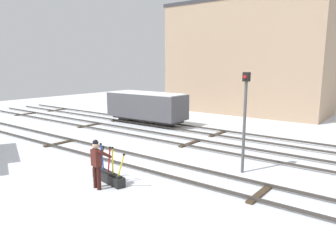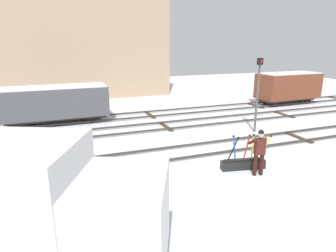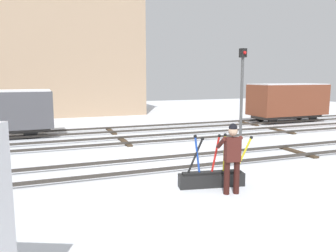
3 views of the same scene
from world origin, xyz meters
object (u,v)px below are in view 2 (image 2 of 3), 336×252
rail_worker (259,149)px  freight_car_mid_siding (288,86)px  switch_lever_frame (243,163)px  freight_car_back_track (56,102)px  delivery_truck (15,208)px  signal_post (258,88)px

rail_worker → freight_car_mid_siding: size_ratio=0.35×
switch_lever_frame → freight_car_back_track: freight_car_back_track is taller
rail_worker → freight_car_back_track: size_ratio=0.29×
freight_car_back_track → freight_car_mid_siding: bearing=-1.0°
rail_worker → delivery_truck: 8.41m
delivery_truck → freight_car_mid_siding: (18.79, 13.29, -0.26)m
rail_worker → freight_car_back_track: 12.77m
signal_post → freight_car_back_track: (-10.41, 5.85, -1.15)m
freight_car_mid_siding → rail_worker: bearing=-137.2°
rail_worker → freight_car_back_track: freight_car_back_track is taller
signal_post → freight_car_back_track: bearing=150.7°
rail_worker → freight_car_mid_siding: freight_car_mid_siding is taller
switch_lever_frame → signal_post: signal_post is taller
delivery_truck → switch_lever_frame: bearing=47.4°
switch_lever_frame → freight_car_back_track: (-6.83, 9.98, 1.10)m
delivery_truck → freight_car_back_track: 13.32m
freight_car_back_track → switch_lever_frame: bearing=-56.6°
freight_car_mid_siding → freight_car_back_track: (-17.85, 0.00, -0.10)m
rail_worker → signal_post: 6.06m
rail_worker → freight_car_mid_siding: 15.19m
delivery_truck → signal_post: size_ratio=1.49×
switch_lever_frame → freight_car_back_track: 12.14m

